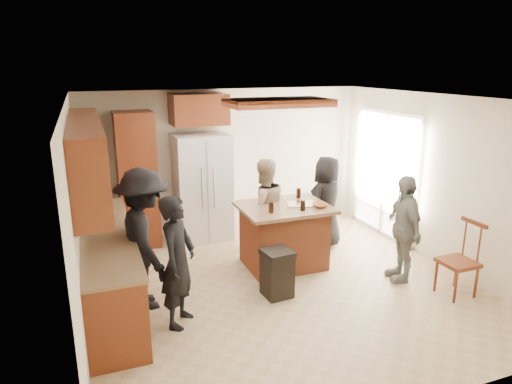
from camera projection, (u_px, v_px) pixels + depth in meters
name	position (u px, v px, depth m)	size (l,w,h in m)	color
room_shell	(453.00, 172.00, 8.95)	(8.00, 5.20, 5.00)	tan
person_front_left	(178.00, 262.00, 5.11)	(0.56, 0.41, 1.54)	black
person_behind_left	(263.00, 209.00, 6.93)	(0.76, 0.47, 1.56)	tan
person_behind_right	(326.00, 202.00, 7.36)	(0.74, 0.48, 1.51)	black
person_side_right	(403.00, 228.00, 6.22)	(0.87, 0.45, 1.49)	gray
person_counter	(145.00, 239.00, 5.49)	(1.13, 0.52, 1.75)	black
left_cabinetry	(102.00, 230.00, 5.56)	(0.64, 3.00, 2.30)	maroon
back_wall_units	(153.00, 162.00, 7.38)	(1.80, 0.60, 2.45)	maroon
refrigerator	(202.00, 187.00, 7.70)	(0.90, 0.76, 1.80)	white
kitchen_island	(284.00, 235.00, 6.72)	(1.28, 1.03, 0.93)	#9B4728
island_items	(301.00, 203.00, 6.58)	(0.90, 0.70, 0.15)	silver
trash_bin	(277.00, 273.00, 5.86)	(0.41, 0.41, 0.63)	black
spindle_chair	(459.00, 262.00, 5.86)	(0.43, 0.43, 0.99)	maroon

